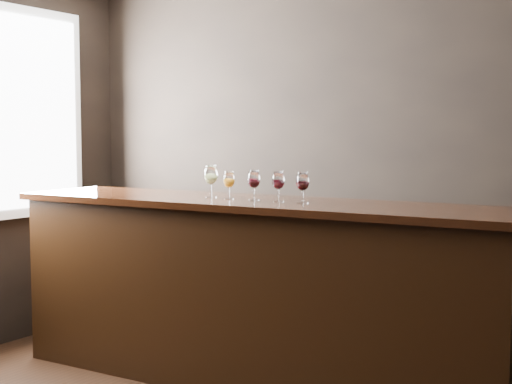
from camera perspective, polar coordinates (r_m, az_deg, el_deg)
The scene contains 9 objects.
room_shell at distance 3.29m, azimuth -9.87°, elevation 8.50°, with size 5.02×4.52×2.81m.
bar_counter at distance 4.54m, azimuth -0.14°, elevation -8.31°, with size 3.24×0.70×1.13m, color black.
bar_top at distance 4.45m, azimuth -0.14°, elevation -0.91°, with size 3.34×0.78×0.04m, color black.
back_bar_shelf at distance 4.74m, azimuth 12.94°, elevation -9.55°, with size 2.41×0.40×0.87m, color black.
glass_white at distance 4.62m, azimuth -3.62°, elevation 1.33°, with size 0.09×0.09×0.21m.
glass_amber at distance 4.51m, azimuth -2.18°, elevation 0.96°, with size 0.08×0.08×0.18m.
glass_red_a at distance 4.41m, azimuth -0.17°, elevation 0.97°, with size 0.08×0.08×0.19m.
glass_red_b at distance 4.33m, azimuth 1.80°, elevation 0.88°, with size 0.08×0.08×0.19m.
glass_red_c at distance 4.22m, azimuth 3.76°, elevation 0.77°, with size 0.08×0.08×0.19m.
Camera 1 is at (2.01, -2.28, 1.58)m, focal length 50.00 mm.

